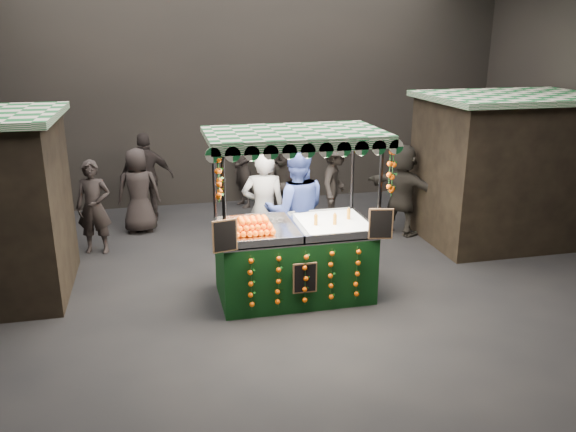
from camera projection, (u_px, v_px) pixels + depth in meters
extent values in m
plane|color=black|center=(284.00, 295.00, 8.30)|extent=(12.00, 12.00, 0.00)
cube|color=black|center=(232.00, 87.00, 12.18)|extent=(12.00, 0.10, 5.00)
cube|color=black|center=(503.00, 263.00, 2.91)|extent=(12.00, 0.10, 5.00)
cube|color=black|center=(506.00, 171.00, 10.27)|extent=(2.80, 2.00, 2.50)
cube|color=#135827|center=(515.00, 97.00, 9.87)|extent=(3.00, 2.20, 0.10)
cube|color=black|center=(294.00, 264.00, 8.17)|extent=(2.10, 1.15, 0.96)
cube|color=silver|center=(294.00, 231.00, 8.02)|extent=(2.10, 1.15, 0.04)
cylinder|color=black|center=(225.00, 238.00, 7.24)|extent=(0.05, 0.05, 2.30)
cylinder|color=black|center=(378.00, 226.00, 7.68)|extent=(0.05, 0.05, 2.30)
cylinder|color=black|center=(216.00, 213.00, 8.25)|extent=(0.05, 0.05, 2.30)
cylinder|color=black|center=(351.00, 203.00, 8.69)|extent=(0.05, 0.05, 2.30)
cube|color=#135827|center=(294.00, 134.00, 7.60)|extent=(2.34, 1.39, 0.08)
cube|color=white|center=(334.00, 224.00, 8.12)|extent=(0.94, 1.03, 0.08)
cube|color=black|center=(225.00, 236.00, 7.17)|extent=(0.32, 0.09, 0.42)
cube|color=black|center=(381.00, 224.00, 7.61)|extent=(0.32, 0.09, 0.42)
cube|color=black|center=(305.00, 278.00, 7.58)|extent=(0.33, 0.02, 0.42)
imported|color=gray|center=(264.00, 210.00, 9.04)|extent=(0.77, 0.60, 1.89)
imported|color=navy|center=(296.00, 212.00, 8.79)|extent=(1.06, 0.88, 2.01)
imported|color=black|center=(94.00, 207.00, 9.70)|extent=(0.65, 0.50, 1.60)
imported|color=#2C2623|center=(285.00, 184.00, 11.09)|extent=(1.01, 0.95, 1.64)
imported|color=black|center=(147.00, 177.00, 11.37)|extent=(1.06, 0.49, 1.76)
imported|color=#2D2725|center=(335.00, 183.00, 11.19)|extent=(1.05, 1.21, 1.62)
imported|color=black|center=(138.00, 191.00, 10.72)|extent=(0.79, 0.52, 1.60)
imported|color=#2E2A25|center=(402.00, 190.00, 10.60)|extent=(1.39, 1.53, 1.70)
imported|color=black|center=(244.00, 168.00, 12.32)|extent=(0.57, 0.70, 1.67)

